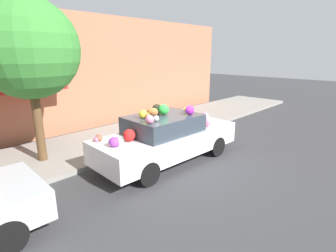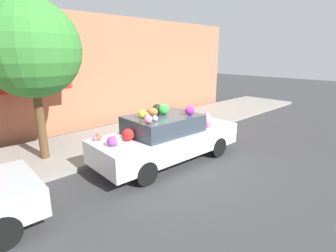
{
  "view_description": "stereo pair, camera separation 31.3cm",
  "coord_description": "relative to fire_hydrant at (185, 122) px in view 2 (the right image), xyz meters",
  "views": [
    {
      "loc": [
        -5.28,
        -5.04,
        3.11
      ],
      "look_at": [
        0.0,
        -0.02,
        1.08
      ],
      "focal_mm": 28.0,
      "sensor_mm": 36.0,
      "label": 1
    },
    {
      "loc": [
        -5.06,
        -5.26,
        3.11
      ],
      "look_at": [
        0.0,
        -0.02,
        1.08
      ],
      "focal_mm": 28.0,
      "sensor_mm": 36.0,
      "label": 2
    }
  ],
  "objects": [
    {
      "name": "fire_hydrant",
      "position": [
        0.0,
        0.0,
        0.0
      ],
      "size": [
        0.2,
        0.2,
        0.7
      ],
      "color": "gold",
      "rests_on": "sidewalk_curb"
    },
    {
      "name": "building_facade",
      "position": [
        -2.51,
        3.46,
        1.84
      ],
      "size": [
        18.0,
        1.2,
        4.66
      ],
      "color": "#B26B4C",
      "rests_on": "ground"
    },
    {
      "name": "street_tree",
      "position": [
        -5.01,
        0.99,
        2.73
      ],
      "size": [
        2.62,
        2.62,
        4.4
      ],
      "color": "brown",
      "rests_on": "sidewalk_curb"
    },
    {
      "name": "art_car",
      "position": [
        -2.39,
        -1.47,
        0.27
      ],
      "size": [
        4.55,
        1.87,
        1.72
      ],
      "rotation": [
        0.0,
        0.0,
        -0.04
      ],
      "color": "silver",
      "rests_on": "ground"
    },
    {
      "name": "ground_plane",
      "position": [
        -2.34,
        -1.46,
        -0.48
      ],
      "size": [
        60.0,
        60.0,
        0.0
      ],
      "primitive_type": "plane",
      "color": "#38383A"
    },
    {
      "name": "sidewalk_curb",
      "position": [
        -2.34,
        1.24,
        -0.41
      ],
      "size": [
        24.0,
        3.2,
        0.14
      ],
      "color": "gray",
      "rests_on": "ground"
    }
  ]
}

